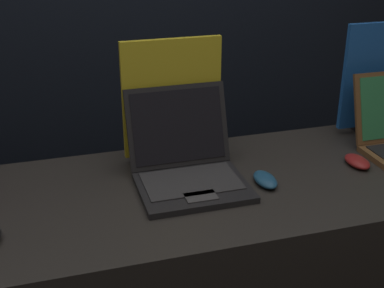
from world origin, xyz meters
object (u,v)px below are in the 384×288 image
(mouse_middle, at_px, (265,180))
(mouse_back, at_px, (357,161))
(laptop_middle, at_px, (187,162))
(promo_stand_middle, at_px, (172,103))
(promo_stand_back, at_px, (384,80))

(mouse_middle, xyz_separation_m, mouse_back, (0.35, 0.03, -0.00))
(laptop_middle, xyz_separation_m, promo_stand_middle, (0.00, 0.18, 0.14))
(mouse_middle, height_order, promo_stand_back, promo_stand_back)
(mouse_back, bearing_deg, mouse_middle, -174.56)
(laptop_middle, bearing_deg, mouse_middle, -22.20)
(mouse_middle, bearing_deg, promo_stand_middle, 130.12)
(mouse_back, xyz_separation_m, promo_stand_back, (0.26, 0.26, 0.19))
(laptop_middle, relative_size, mouse_back, 3.16)
(mouse_back, bearing_deg, promo_stand_middle, 157.61)
(promo_stand_middle, bearing_deg, mouse_back, -22.39)
(laptop_middle, bearing_deg, promo_stand_back, 13.54)
(promo_stand_middle, bearing_deg, mouse_middle, -49.88)
(laptop_middle, relative_size, mouse_middle, 3.04)
(mouse_middle, relative_size, promo_stand_back, 0.28)
(mouse_back, height_order, promo_stand_back, promo_stand_back)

